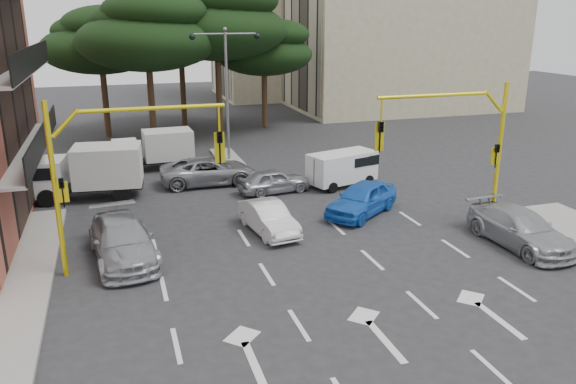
% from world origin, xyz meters
% --- Properties ---
extents(ground, '(120.00, 120.00, 0.00)m').
position_xyz_m(ground, '(0.00, 0.00, 0.00)').
color(ground, '#28282B').
rests_on(ground, ground).
extents(median_strip, '(1.40, 6.00, 0.15)m').
position_xyz_m(median_strip, '(0.00, 16.00, 0.07)').
color(median_strip, gray).
rests_on(median_strip, ground).
extents(apartment_beige_near, '(20.20, 12.15, 18.70)m').
position_xyz_m(apartment_beige_near, '(19.95, 32.00, 9.35)').
color(apartment_beige_near, tan).
rests_on(apartment_beige_near, ground).
extents(apartment_beige_far, '(16.20, 12.15, 16.70)m').
position_xyz_m(apartment_beige_far, '(12.95, 44.00, 8.35)').
color(apartment_beige_far, tan).
rests_on(apartment_beige_far, ground).
extents(pine_left_near, '(9.15, 9.15, 10.23)m').
position_xyz_m(pine_left_near, '(-3.94, 21.96, 7.60)').
color(pine_left_near, '#382616').
rests_on(pine_left_near, ground).
extents(pine_center, '(9.98, 9.98, 11.16)m').
position_xyz_m(pine_center, '(1.06, 23.96, 8.30)').
color(pine_center, '#382616').
rests_on(pine_center, ground).
extents(pine_left_far, '(8.32, 8.32, 9.30)m').
position_xyz_m(pine_left_far, '(-6.94, 25.96, 6.91)').
color(pine_left_far, '#382616').
rests_on(pine_left_far, ground).
extents(pine_right, '(7.49, 7.49, 8.37)m').
position_xyz_m(pine_right, '(5.06, 25.96, 6.22)').
color(pine_right, '#382616').
rests_on(pine_right, ground).
extents(pine_back, '(9.15, 9.15, 10.23)m').
position_xyz_m(pine_back, '(-0.94, 28.96, 7.60)').
color(pine_back, '#382616').
rests_on(pine_back, ground).
extents(signal_mast_right, '(5.79, 0.37, 6.00)m').
position_xyz_m(signal_mast_right, '(6.80, 1.99, 3.88)').
color(signal_mast_right, yellow).
rests_on(signal_mast_right, ground).
extents(signal_mast_left, '(5.79, 0.37, 6.00)m').
position_xyz_m(signal_mast_left, '(-6.80, 1.99, 3.88)').
color(signal_mast_left, yellow).
rests_on(signal_mast_left, ground).
extents(street_lamp_center, '(4.16, 0.36, 7.77)m').
position_xyz_m(street_lamp_center, '(0.00, 16.00, 5.43)').
color(street_lamp_center, slate).
rests_on(street_lamp_center, median_strip).
extents(car_white_hatch, '(1.87, 3.93, 1.24)m').
position_xyz_m(car_white_hatch, '(-0.88, 3.82, 0.62)').
color(car_white_hatch, silver).
rests_on(car_white_hatch, ground).
extents(car_blue_compact, '(4.45, 3.91, 1.45)m').
position_xyz_m(car_blue_compact, '(3.71, 4.69, 0.73)').
color(car_blue_compact, blue).
rests_on(car_blue_compact, ground).
extents(car_silver_wagon, '(2.63, 5.31, 1.48)m').
position_xyz_m(car_silver_wagon, '(-6.66, 2.82, 0.74)').
color(car_silver_wagon, '#9C9EA3').
rests_on(car_silver_wagon, ground).
extents(car_silver_cross_a, '(5.11, 2.41, 1.41)m').
position_xyz_m(car_silver_cross_a, '(-2.00, 11.50, 0.71)').
color(car_silver_cross_a, gray).
rests_on(car_silver_cross_a, ground).
extents(car_silver_cross_b, '(3.78, 1.90, 1.23)m').
position_xyz_m(car_silver_cross_b, '(0.85, 9.00, 0.62)').
color(car_silver_cross_b, '#A1A2A9').
rests_on(car_silver_cross_b, ground).
extents(car_silver_parked, '(2.16, 4.90, 1.40)m').
position_xyz_m(car_silver_parked, '(8.03, -0.44, 0.70)').
color(car_silver_parked, '#A1A3A8').
rests_on(car_silver_parked, ground).
extents(van_white, '(3.93, 2.57, 1.81)m').
position_xyz_m(van_white, '(4.60, 9.12, 0.90)').
color(van_white, white).
rests_on(van_white, ground).
extents(box_truck_a, '(5.47, 2.77, 2.59)m').
position_xyz_m(box_truck_a, '(-7.98, 10.78, 1.29)').
color(box_truck_a, white).
rests_on(box_truck_a, ground).
extents(box_truck_b, '(4.64, 2.09, 2.25)m').
position_xyz_m(box_truck_b, '(-4.50, 15.42, 1.12)').
color(box_truck_b, white).
rests_on(box_truck_b, ground).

